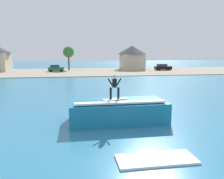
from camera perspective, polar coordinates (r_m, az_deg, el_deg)
name	(u,v)px	position (r m, az deg, el deg)	size (l,w,h in m)	color
ground_plane	(138,119)	(17.21, 6.47, -7.41)	(260.00, 260.00, 0.00)	teal
wave_crest	(118,111)	(16.37, 1.48, -5.37)	(6.83, 3.16, 1.67)	#197298
surfboard	(115,99)	(15.80, 0.70, -2.49)	(1.83, 1.01, 0.06)	white
surfer	(115,85)	(15.71, 0.65, 1.02)	(0.97, 0.32, 1.69)	black
shoreline_bank	(93,72)	(59.93, -4.90, 4.52)	(120.00, 25.42, 0.12)	gray
car_near_shore	(56,68)	(61.06, -13.94, 5.21)	(3.98, 2.15, 1.86)	#23663D
car_far_shore	(163,67)	(65.40, 12.66, 5.51)	(4.60, 2.17, 1.86)	black
house_gabled_white	(132,56)	(67.57, 5.07, 8.38)	(8.76, 8.76, 7.02)	beige
tree_tall_bare	(69,52)	(65.08, -10.89, 9.18)	(3.04, 3.04, 6.67)	brown
whitewater_patch	(156,159)	(11.13, 11.06, -16.83)	(3.68, 1.46, 0.10)	white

